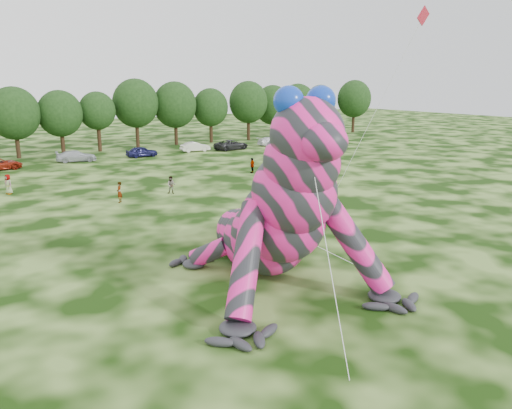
{
  "coord_description": "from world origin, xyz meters",
  "views": [
    {
      "loc": [
        -20.66,
        -16.62,
        10.24
      ],
      "look_at": [
        -6.77,
        4.11,
        4.0
      ],
      "focal_mm": 35.0,
      "sensor_mm": 36.0,
      "label": 1
    }
  ],
  "objects_px": {
    "tree_10": "(136,113)",
    "tree_15": "(297,110)",
    "tree_16": "(320,109)",
    "car_7": "(272,141)",
    "tree_14": "(273,111)",
    "spectator_0": "(119,192)",
    "tree_13": "(248,111)",
    "tree_17": "(354,106)",
    "tree_8": "(61,123)",
    "car_4": "(142,152)",
    "tree_9": "(98,122)",
    "spectator_3": "(252,165)",
    "spectator_1": "(171,185)",
    "flying_kite": "(415,32)",
    "car_6": "(231,145)",
    "car_3": "(76,156)",
    "inflatable_gecko": "(258,180)",
    "spectator_4": "(8,184)",
    "tree_7": "(15,123)",
    "spectator_5": "(256,202)",
    "tree_12": "(211,116)",
    "tree_11": "(175,113)",
    "spectator_2": "(283,167)",
    "car_5": "(195,147)"
  },
  "relations": [
    {
      "from": "tree_16",
      "to": "spectator_3",
      "type": "bearing_deg",
      "value": -140.3
    },
    {
      "from": "tree_8",
      "to": "tree_16",
      "type": "relative_size",
      "value": 0.95
    },
    {
      "from": "tree_9",
      "to": "car_6",
      "type": "bearing_deg",
      "value": -29.03
    },
    {
      "from": "tree_8",
      "to": "spectator_1",
      "type": "relative_size",
      "value": 5.45
    },
    {
      "from": "tree_12",
      "to": "car_3",
      "type": "xyz_separation_m",
      "value": [
        -24.44,
        -8.41,
        -3.77
      ]
    },
    {
      "from": "flying_kite",
      "to": "tree_16",
      "type": "bearing_deg",
      "value": 54.54
    },
    {
      "from": "tree_16",
      "to": "car_7",
      "type": "distance_m",
      "value": 22.53
    },
    {
      "from": "tree_7",
      "to": "tree_8",
      "type": "distance_m",
      "value": 5.87
    },
    {
      "from": "tree_9",
      "to": "tree_15",
      "type": "xyz_separation_m",
      "value": [
        37.41,
        0.43,
        0.48
      ]
    },
    {
      "from": "tree_8",
      "to": "spectator_0",
      "type": "bearing_deg",
      "value": -95.26
    },
    {
      "from": "tree_14",
      "to": "spectator_1",
      "type": "relative_size",
      "value": 5.73
    },
    {
      "from": "tree_7",
      "to": "car_7",
      "type": "height_order",
      "value": "tree_7"
    },
    {
      "from": "tree_17",
      "to": "spectator_3",
      "type": "relative_size",
      "value": 6.0
    },
    {
      "from": "tree_17",
      "to": "tree_8",
      "type": "bearing_deg",
      "value": 179.67
    },
    {
      "from": "tree_13",
      "to": "spectator_1",
      "type": "xyz_separation_m",
      "value": [
        -29.19,
        -31.91,
        -4.24
      ]
    },
    {
      "from": "tree_13",
      "to": "tree_9",
      "type": "bearing_deg",
      "value": 179.52
    },
    {
      "from": "tree_8",
      "to": "car_4",
      "type": "xyz_separation_m",
      "value": [
        8.35,
        -8.44,
        -3.75
      ]
    },
    {
      "from": "inflatable_gecko",
      "to": "car_4",
      "type": "relative_size",
      "value": 4.75
    },
    {
      "from": "spectator_0",
      "to": "tree_16",
      "type": "bearing_deg",
      "value": 155.34
    },
    {
      "from": "tree_13",
      "to": "car_4",
      "type": "bearing_deg",
      "value": -159.53
    },
    {
      "from": "tree_14",
      "to": "spectator_2",
      "type": "xyz_separation_m",
      "value": [
        -21.03,
        -31.33,
        -3.91
      ]
    },
    {
      "from": "tree_10",
      "to": "tree_15",
      "type": "xyz_separation_m",
      "value": [
        31.08,
        -0.81,
        -0.44
      ]
    },
    {
      "from": "tree_13",
      "to": "tree_17",
      "type": "relative_size",
      "value": 0.98
    },
    {
      "from": "tree_10",
      "to": "spectator_3",
      "type": "height_order",
      "value": "tree_10"
    },
    {
      "from": "car_3",
      "to": "car_4",
      "type": "height_order",
      "value": "car_4"
    },
    {
      "from": "spectator_1",
      "to": "spectator_0",
      "type": "xyz_separation_m",
      "value": [
        -5.14,
        -0.68,
        0.08
      ]
    },
    {
      "from": "tree_7",
      "to": "tree_17",
      "type": "xyz_separation_m",
      "value": [
        62.03,
        -0.14,
        0.41
      ]
    },
    {
      "from": "tree_12",
      "to": "car_3",
      "type": "relative_size",
      "value": 1.82
    },
    {
      "from": "tree_16",
      "to": "car_6",
      "type": "height_order",
      "value": "tree_16"
    },
    {
      "from": "tree_14",
      "to": "spectator_3",
      "type": "distance_m",
      "value": 37.31
    },
    {
      "from": "flying_kite",
      "to": "tree_17",
      "type": "bearing_deg",
      "value": 48.6
    },
    {
      "from": "tree_14",
      "to": "spectator_0",
      "type": "relative_size",
      "value": 5.21
    },
    {
      "from": "spectator_5",
      "to": "spectator_1",
      "type": "relative_size",
      "value": 1.0
    },
    {
      "from": "tree_16",
      "to": "car_6",
      "type": "bearing_deg",
      "value": -157.28
    },
    {
      "from": "car_3",
      "to": "car_4",
      "type": "bearing_deg",
      "value": -86.11
    },
    {
      "from": "tree_8",
      "to": "tree_11",
      "type": "xyz_separation_m",
      "value": [
        18.0,
        1.21,
        0.56
      ]
    },
    {
      "from": "tree_11",
      "to": "spectator_2",
      "type": "bearing_deg",
      "value": -92.52
    },
    {
      "from": "inflatable_gecko",
      "to": "car_4",
      "type": "bearing_deg",
      "value": 86.07
    },
    {
      "from": "tree_10",
      "to": "tree_9",
      "type": "bearing_deg",
      "value": -168.98
    },
    {
      "from": "spectator_2",
      "to": "tree_17",
      "type": "bearing_deg",
      "value": -62.28
    },
    {
      "from": "tree_12",
      "to": "tree_17",
      "type": "xyz_separation_m",
      "value": [
        31.94,
        -1.08,
        0.66
      ]
    },
    {
      "from": "tree_8",
      "to": "car_5",
      "type": "xyz_separation_m",
      "value": [
        16.84,
        -7.78,
        -3.77
      ]
    },
    {
      "from": "spectator_3",
      "to": "spectator_0",
      "type": "distance_m",
      "value": 18.05
    },
    {
      "from": "spectator_0",
      "to": "tree_9",
      "type": "bearing_deg",
      "value": -162.29
    },
    {
      "from": "spectator_0",
      "to": "tree_13",
      "type": "bearing_deg",
      "value": 165.36
    },
    {
      "from": "inflatable_gecko",
      "to": "spectator_4",
      "type": "xyz_separation_m",
      "value": [
        -8.62,
        28.34,
        -4.11
      ]
    },
    {
      "from": "tree_8",
      "to": "tree_13",
      "type": "height_order",
      "value": "tree_13"
    },
    {
      "from": "tree_11",
      "to": "car_4",
      "type": "bearing_deg",
      "value": -135.0
    },
    {
      "from": "spectator_5",
      "to": "spectator_4",
      "type": "height_order",
      "value": "spectator_4"
    },
    {
      "from": "tree_16",
      "to": "spectator_2",
      "type": "xyz_separation_m",
      "value": [
        -33.02,
        -31.98,
        -3.9
      ]
    }
  ]
}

